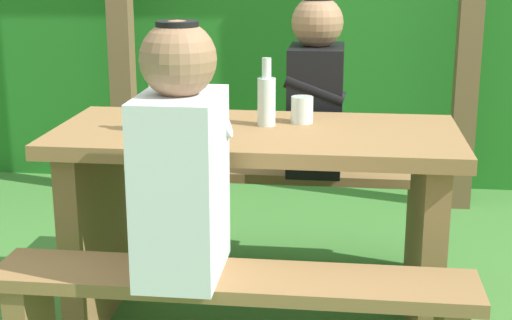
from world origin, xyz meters
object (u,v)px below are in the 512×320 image
(bench_far, at_px, (272,197))
(drinking_glass, at_px, (302,110))
(person_white_shirt, at_px, (181,161))
(person_black_coat, at_px, (316,92))
(bottle_left, at_px, (266,99))
(bottle_right, at_px, (159,107))
(picnic_table, at_px, (256,197))
(bench_near, at_px, (233,317))
(cell_phone, at_px, (201,134))

(bench_far, bearing_deg, drinking_glass, -70.97)
(person_white_shirt, distance_m, person_black_coat, 1.16)
(bottle_left, bearing_deg, bench_far, 93.36)
(bottle_right, bearing_deg, person_black_coat, 51.84)
(picnic_table, distance_m, bottle_right, 0.47)
(bench_near, xyz_separation_m, bottle_left, (0.03, 0.63, 0.53))
(bench_near, height_order, bench_far, same)
(bench_near, xyz_separation_m, bench_far, (0.00, 1.12, 0.00))
(picnic_table, bearing_deg, person_white_shirt, -104.35)
(cell_phone, bearing_deg, bench_far, 71.35)
(person_white_shirt, height_order, drinking_glass, person_white_shirt)
(picnic_table, height_order, person_black_coat, person_black_coat)
(bench_far, height_order, bottle_left, bottle_left)
(person_black_coat, bearing_deg, person_white_shirt, -106.23)
(person_white_shirt, xyz_separation_m, bottle_left, (0.17, 0.62, 0.06))
(bottle_left, bearing_deg, drinking_glass, 24.65)
(drinking_glass, bearing_deg, cell_phone, -143.67)
(bench_far, bearing_deg, bench_near, -90.00)
(bench_far, xyz_separation_m, cell_phone, (-0.17, -0.68, 0.44))
(bench_far, distance_m, bottle_left, 0.72)
(picnic_table, relative_size, person_black_coat, 1.95)
(bench_near, bearing_deg, person_black_coat, 80.76)
(drinking_glass, relative_size, cell_phone, 0.68)
(bottle_right, bearing_deg, bottle_left, 23.00)
(bench_near, distance_m, bottle_left, 0.82)
(drinking_glass, bearing_deg, person_black_coat, 86.01)
(bottle_left, relative_size, cell_phone, 1.71)
(bench_near, bearing_deg, drinking_glass, 77.49)
(picnic_table, height_order, bottle_left, bottle_left)
(bench_near, distance_m, person_white_shirt, 0.49)
(picnic_table, xyz_separation_m, bottle_right, (-0.32, -0.08, 0.33))
(picnic_table, xyz_separation_m, bench_near, (0.00, -0.56, -0.18))
(bottle_left, xyz_separation_m, cell_phone, (-0.20, -0.18, -0.09))
(bench_far, xyz_separation_m, bottle_right, (-0.32, -0.64, 0.52))
(picnic_table, distance_m, bench_far, 0.59)
(person_white_shirt, bearing_deg, drinking_glass, 66.59)
(bench_far, height_order, drinking_glass, drinking_glass)
(person_white_shirt, bearing_deg, picnic_table, 75.65)
(bottle_right, xyz_separation_m, cell_phone, (0.15, -0.03, -0.08))
(picnic_table, height_order, person_white_shirt, person_white_shirt)
(person_black_coat, xyz_separation_m, bottle_left, (-0.15, -0.49, 0.06))
(person_white_shirt, xyz_separation_m, person_black_coat, (0.32, 1.12, 0.00))
(picnic_table, distance_m, person_black_coat, 0.65)
(drinking_glass, bearing_deg, person_white_shirt, -113.41)
(bench_far, relative_size, bottle_left, 5.85)
(bench_near, height_order, person_black_coat, person_black_coat)
(picnic_table, relative_size, bench_near, 1.00)
(bench_near, bearing_deg, cell_phone, 111.10)
(picnic_table, relative_size, bottle_right, 6.49)
(person_white_shirt, height_order, cell_phone, person_white_shirt)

